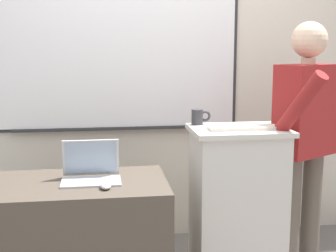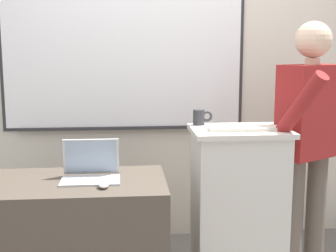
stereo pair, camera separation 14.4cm
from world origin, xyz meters
TOP-DOWN VIEW (x-y plane):
  - back_wall at (-0.01, 1.31)m, footprint 6.40×0.17m
  - lectern_podium at (0.41, 0.47)m, footprint 0.59×0.45m
  - side_desk at (-0.57, 0.38)m, footprint 1.03×0.64m
  - person_presenter at (0.89, 0.57)m, footprint 0.59×0.69m
  - laptop at (-0.49, 0.43)m, footprint 0.34×0.24m
  - wireless_keyboard at (0.42, 0.41)m, footprint 0.43×0.12m
  - computer_mouse_by_laptop at (-0.41, 0.23)m, footprint 0.06×0.10m
  - computer_mouse_by_keyboard at (0.66, 0.40)m, footprint 0.06×0.10m
  - coffee_mug at (0.19, 0.63)m, footprint 0.13×0.07m

SIDE VIEW (x-z plane):
  - side_desk at x=-0.57m, z-range 0.00..0.72m
  - lectern_podium at x=0.41m, z-range 0.00..1.00m
  - computer_mouse_by_laptop at x=-0.41m, z-range 0.72..0.75m
  - laptop at x=-0.49m, z-range 0.68..0.91m
  - person_presenter at x=0.89m, z-range 0.13..1.78m
  - wireless_keyboard at x=0.42m, z-range 1.00..1.02m
  - computer_mouse_by_keyboard at x=0.66m, z-range 1.00..1.03m
  - coffee_mug at x=0.19m, z-range 1.00..1.10m
  - back_wall at x=-0.01m, z-range 0.00..2.61m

